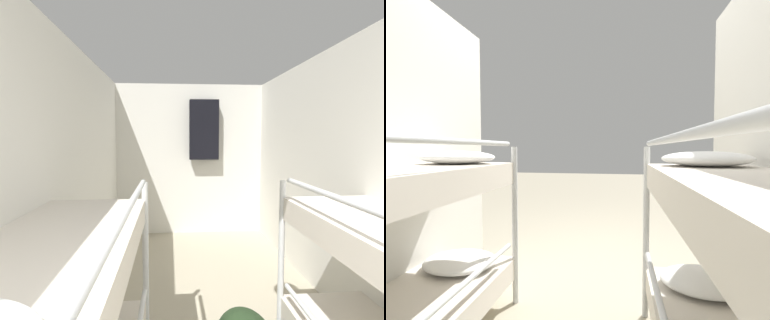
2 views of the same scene
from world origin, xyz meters
The scene contains 4 objects.
wall_left centered at (-1.16, 2.45, 1.16)m, with size 0.06×5.02×2.32m.
wall_right centered at (1.16, 2.45, 1.16)m, with size 0.06×5.02×2.32m.
wall_back centered at (0.00, 4.93, 1.16)m, with size 2.38×0.06×2.32m.
hanging_coat centered at (0.21, 4.78, 1.62)m, with size 0.44×0.12×0.90m.
Camera 1 is at (-0.32, 0.26, 1.53)m, focal length 28.00 mm.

